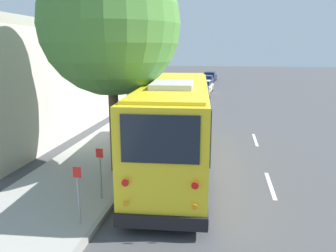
% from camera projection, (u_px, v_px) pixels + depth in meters
% --- Properties ---
extents(ground_plane, '(160.00, 160.00, 0.00)m').
position_uv_depth(ground_plane, '(185.00, 161.00, 13.95)').
color(ground_plane, '#474749').
extents(sidewalk_slab, '(80.00, 3.75, 0.15)m').
position_uv_depth(sidewalk_slab, '(103.00, 155.00, 14.53)').
color(sidewalk_slab, '#A3A099').
rests_on(sidewalk_slab, ground).
extents(curb_strip, '(80.00, 0.14, 0.15)m').
position_uv_depth(curb_strip, '(146.00, 158.00, 14.21)').
color(curb_strip, gray).
rests_on(curb_strip, ground).
extents(shuttle_bus, '(10.81, 3.28, 3.61)m').
position_uv_depth(shuttle_bus, '(176.00, 120.00, 12.93)').
color(shuttle_bus, yellow).
rests_on(shuttle_bus, ground).
extents(parked_sedan_silver, '(4.36, 1.98, 1.28)m').
position_uv_depth(parked_sedan_silver, '(195.00, 104.00, 24.89)').
color(parked_sedan_silver, '#A8AAAF').
rests_on(parked_sedan_silver, ground).
extents(parked_sedan_tan, '(4.69, 1.78, 1.26)m').
position_uv_depth(parked_sedan_tan, '(200.00, 94.00, 30.35)').
color(parked_sedan_tan, tan).
rests_on(parked_sedan_tan, ground).
extents(parked_sedan_white, '(4.36, 2.01, 1.32)m').
position_uv_depth(parked_sedan_white, '(204.00, 87.00, 36.05)').
color(parked_sedan_white, silver).
rests_on(parked_sedan_white, ground).
extents(parked_sedan_blue, '(4.38, 1.87, 1.30)m').
position_uv_depth(parked_sedan_blue, '(206.00, 81.00, 42.96)').
color(parked_sedan_blue, navy).
rests_on(parked_sedan_blue, ground).
extents(parked_sedan_navy, '(4.58, 1.98, 1.32)m').
position_uv_depth(parked_sedan_navy, '(210.00, 77.00, 49.06)').
color(parked_sedan_navy, '#19234C').
rests_on(parked_sedan_navy, ground).
extents(street_tree, '(4.91, 4.91, 8.53)m').
position_uv_depth(street_tree, '(111.00, 15.00, 11.38)').
color(street_tree, brown).
rests_on(street_tree, sidewalk_slab).
extents(sign_post_near, '(0.06, 0.22, 1.60)m').
position_uv_depth(sign_post_near, '(78.00, 195.00, 8.50)').
color(sign_post_near, gray).
rests_on(sign_post_near, sidewalk_slab).
extents(sign_post_far, '(0.06, 0.22, 1.61)m').
position_uv_depth(sign_post_far, '(100.00, 173.00, 10.00)').
color(sign_post_far, gray).
rests_on(sign_post_far, sidewalk_slab).
extents(fire_hydrant, '(0.22, 0.22, 0.81)m').
position_uv_depth(fire_hydrant, '(165.00, 114.00, 21.16)').
color(fire_hydrant, gold).
rests_on(fire_hydrant, sidewalk_slab).
extents(building_backdrop, '(16.27, 6.56, 5.99)m').
position_uv_depth(building_backdrop, '(34.00, 81.00, 19.59)').
color(building_backdrop, beige).
rests_on(building_backdrop, ground).
extents(lane_stripe_mid, '(2.40, 0.14, 0.01)m').
position_uv_depth(lane_stripe_mid, '(270.00, 185.00, 11.52)').
color(lane_stripe_mid, silver).
rests_on(lane_stripe_mid, ground).
extents(lane_stripe_ahead, '(2.40, 0.14, 0.01)m').
position_uv_depth(lane_stripe_ahead, '(255.00, 140.00, 17.28)').
color(lane_stripe_ahead, silver).
rests_on(lane_stripe_ahead, ground).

